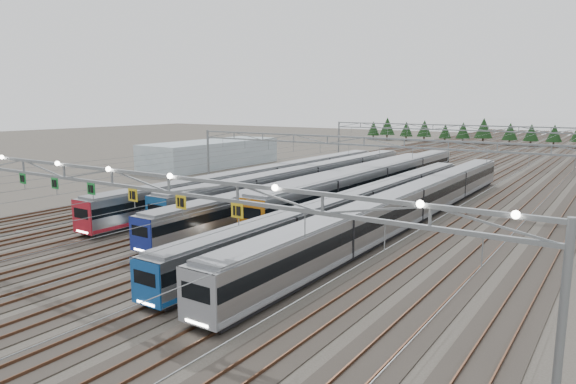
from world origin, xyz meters
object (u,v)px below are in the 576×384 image
Objects in this scene: train_a at (269,179)px; gantry_far at (460,132)px; train_f at (410,204)px; gantry_mid at (364,148)px; train_d at (376,181)px; train_e at (362,204)px; train_b at (309,179)px; train_c at (329,185)px; gantry_near at (110,181)px; west_shed at (212,154)px.

gantry_far is (11.25, 51.08, 4.33)m from train_a.
gantry_mid reaches higher than train_f.
train_e is (4.50, -13.56, -0.38)m from train_d.
train_b reaches higher than train_c.
train_a is 1.03× the size of gantry_near.
gantry_mid is at bearing 132.32° from train_f.
train_f is at bearing -78.90° from gantry_far.
gantry_far is (0.00, 45.00, 0.00)m from gantry_mid.
train_c is 1.09× the size of gantry_mid.
gantry_far reaches higher than train_f.
train_d is 0.85× the size of train_f.
west_shed is (-40.89, 13.45, 0.22)m from train_d.
train_d is at bearing 21.39° from train_a.
train_c is at bearing -26.18° from west_shed.
train_a is 0.94× the size of train_c.
train_c is at bearing -113.26° from gantry_mid.
west_shed is (-38.64, -32.35, -3.90)m from gantry_far.
train_b is at bearing -98.02° from gantry_far.
gantry_near is 65.54m from west_shed.
west_shed reaches higher than train_e.
train_c is 15.26m from train_f.
train_a is 13.50m from gantry_mid.
train_f is 1.11× the size of gantry_near.
train_e is at bearing -64.82° from gantry_mid.
train_f reaches higher than train_e.
train_d is (4.50, 4.44, 0.36)m from train_c.
train_c is 1.09× the size of gantry_far.
train_b is at bearing 139.67° from train_e.
gantry_far is at bearing 87.44° from train_c.
gantry_mid is at bearing -18.13° from west_shed.
train_c is at bearing -135.39° from train_d.
train_a reaches higher than train_c.
west_shed is (-31.89, 15.55, 0.39)m from train_b.
gantry_near is 40.12m from gantry_mid.
gantry_near is at bearing -90.03° from gantry_far.
train_c is at bearing 93.61° from gantry_near.
train_f is (22.50, -6.27, 0.02)m from train_a.
train_b is 0.97× the size of gantry_near.
west_shed is at bearing 153.38° from train_f.
train_d is 0.95× the size of gantry_near.
gantry_mid is (-6.75, 14.36, 4.50)m from train_e.
gantry_far is (6.75, 47.90, 4.29)m from train_b.
train_b is 8.51m from gantry_mid.
train_f is 55.81m from west_shed.
train_e is (13.50, -11.46, -0.21)m from train_b.
gantry_far reaches higher than train_e.
gantry_far is at bearing 89.97° from gantry_near.
west_shed is (-49.89, 25.01, 0.41)m from train_f.
train_c is 1.09× the size of gantry_near.
gantry_far reaches higher than west_shed.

